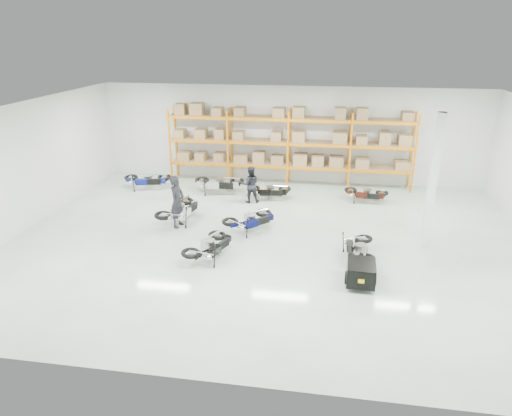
% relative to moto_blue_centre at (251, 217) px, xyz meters
% --- Properties ---
extents(room, '(18.00, 18.00, 18.00)m').
position_rel_moto_blue_centre_xyz_m(room, '(0.84, -0.74, 1.71)').
color(room, beige).
rests_on(room, ground).
extents(pallet_rack, '(11.28, 0.98, 3.62)m').
position_rel_moto_blue_centre_xyz_m(pallet_rack, '(0.84, 5.71, 1.71)').
color(pallet_rack, orange).
rests_on(pallet_rack, ground).
extents(structural_column, '(0.25, 0.25, 4.50)m').
position_rel_moto_blue_centre_xyz_m(structural_column, '(6.04, -0.24, 1.71)').
color(structural_column, white).
rests_on(structural_column, ground).
extents(moto_blue_centre, '(1.88, 1.87, 1.15)m').
position_rel_moto_blue_centre_xyz_m(moto_blue_centre, '(0.00, 0.00, 0.00)').
color(moto_blue_centre, '#060A43').
rests_on(moto_blue_centre, ground).
extents(moto_silver_left, '(1.36, 2.12, 1.27)m').
position_rel_moto_blue_centre_xyz_m(moto_silver_left, '(-2.80, 0.48, 0.06)').
color(moto_silver_left, silver).
rests_on(moto_silver_left, ground).
extents(moto_black_far_left, '(1.43, 1.97, 1.15)m').
position_rel_moto_blue_centre_xyz_m(moto_black_far_left, '(-0.91, -2.34, 0.00)').
color(moto_black_far_left, black).
rests_on(moto_black_far_left, ground).
extents(moto_touring_right, '(0.87, 1.69, 1.08)m').
position_rel_moto_blue_centre_xyz_m(moto_touring_right, '(3.74, -1.71, -0.03)').
color(moto_touring_right, black).
rests_on(moto_touring_right, ground).
extents(trailer, '(0.88, 1.67, 0.70)m').
position_rel_moto_blue_centre_xyz_m(trailer, '(3.74, -3.31, -0.13)').
color(trailer, black).
rests_on(trailer, ground).
extents(moto_back_a, '(1.99, 1.26, 1.19)m').
position_rel_moto_blue_centre_xyz_m(moto_back_a, '(-5.51, 3.95, 0.02)').
color(moto_back_a, navy).
rests_on(moto_back_a, ground).
extents(moto_back_b, '(1.99, 1.08, 1.25)m').
position_rel_moto_blue_centre_xyz_m(moto_back_b, '(-2.11, 3.90, 0.05)').
color(moto_back_b, '#B7BDC1').
rests_on(moto_back_b, ground).
extents(moto_back_c, '(1.68, 0.94, 1.05)m').
position_rel_moto_blue_centre_xyz_m(moto_back_c, '(0.23, 3.43, -0.05)').
color(moto_back_c, black).
rests_on(moto_back_c, ground).
extents(moto_back_d, '(1.66, 0.97, 1.02)m').
position_rel_moto_blue_centre_xyz_m(moto_back_d, '(4.34, 3.73, -0.06)').
color(moto_back_d, '#38100B').
rests_on(moto_back_d, ground).
extents(person_left, '(0.58, 0.78, 1.96)m').
position_rel_moto_blue_centre_xyz_m(person_left, '(-2.73, -0.02, 0.44)').
color(person_left, black).
rests_on(person_left, ground).
extents(person_back, '(0.88, 0.75, 1.58)m').
position_rel_moto_blue_centre_xyz_m(person_back, '(-0.51, 2.94, 0.25)').
color(person_back, black).
rests_on(person_back, ground).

